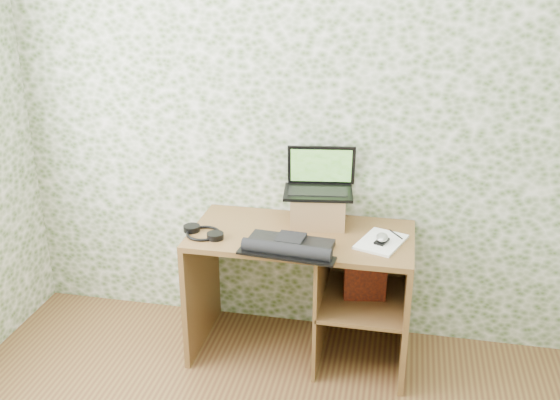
% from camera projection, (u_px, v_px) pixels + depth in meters
% --- Properties ---
extents(wall_back, '(3.50, 0.00, 3.50)m').
position_uv_depth(wall_back, '(312.00, 120.00, 3.44)').
color(wall_back, white).
rests_on(wall_back, ground).
extents(desk, '(1.20, 0.60, 0.75)m').
position_uv_depth(desk, '(316.00, 276.00, 3.48)').
color(desk, brown).
rests_on(desk, floor).
extents(riser, '(0.33, 0.28, 0.18)m').
position_uv_depth(riser, '(318.00, 209.00, 3.45)').
color(riser, '#996544').
rests_on(riser, desk).
extents(laptop, '(0.41, 0.31, 0.25)m').
position_uv_depth(laptop, '(319.00, 181.00, 3.43)').
color(laptop, black).
rests_on(laptop, riser).
extents(keyboard, '(0.51, 0.29, 0.07)m').
position_uv_depth(keyboard, '(289.00, 246.00, 3.16)').
color(keyboard, black).
rests_on(keyboard, desk).
extents(headphones, '(0.24, 0.24, 0.03)m').
position_uv_depth(headphones, '(203.00, 233.00, 3.34)').
color(headphones, black).
rests_on(headphones, desk).
extents(notepad, '(0.28, 0.34, 0.01)m').
position_uv_depth(notepad, '(381.00, 242.00, 3.25)').
color(notepad, white).
rests_on(notepad, desk).
extents(mouse, '(0.09, 0.11, 0.03)m').
position_uv_depth(mouse, '(382.00, 239.00, 3.23)').
color(mouse, '#BDBDBF').
rests_on(mouse, notepad).
extents(pen, '(0.07, 0.10, 0.01)m').
position_uv_depth(pen, '(396.00, 234.00, 3.31)').
color(pen, black).
rests_on(pen, notepad).
extents(red_box, '(0.24, 0.11, 0.27)m').
position_uv_depth(red_box, '(365.00, 276.00, 3.38)').
color(red_box, maroon).
rests_on(red_box, desk).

